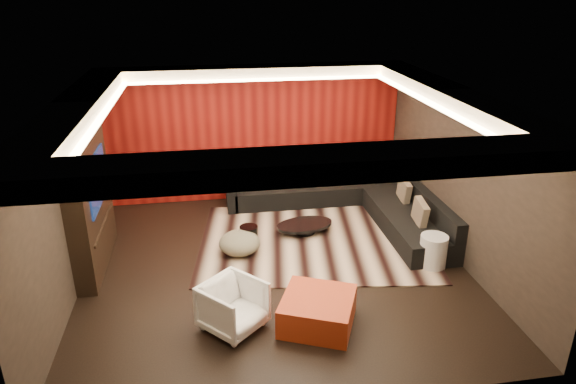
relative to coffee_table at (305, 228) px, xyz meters
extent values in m
cube|color=black|center=(-0.69, -1.10, -0.12)|extent=(6.00, 6.00, 0.02)
cube|color=silver|center=(-0.69, -1.10, 2.70)|extent=(6.00, 6.00, 0.02)
cube|color=black|center=(-0.69, 1.91, 1.29)|extent=(6.00, 0.02, 2.80)
cube|color=black|center=(-3.70, -1.10, 1.29)|extent=(0.02, 6.00, 2.80)
cube|color=black|center=(2.32, -1.10, 1.29)|extent=(0.02, 6.00, 2.80)
cube|color=#6B0C0A|center=(-0.69, 1.87, 1.29)|extent=(5.98, 0.05, 2.78)
cube|color=silver|center=(-0.69, 1.60, 2.58)|extent=(6.00, 0.60, 0.22)
cube|color=silver|center=(-0.69, -3.80, 2.58)|extent=(6.00, 0.60, 0.22)
cube|color=silver|center=(-3.39, -1.10, 2.58)|extent=(0.60, 4.80, 0.22)
cube|color=silver|center=(2.01, -1.10, 2.58)|extent=(0.60, 4.80, 0.22)
cube|color=#FFD899|center=(-0.69, 1.26, 2.49)|extent=(4.80, 0.08, 0.04)
cube|color=#FFD899|center=(-0.69, -3.46, 2.49)|extent=(4.80, 0.08, 0.04)
cube|color=#FFD899|center=(-3.05, -1.10, 2.49)|extent=(0.08, 4.80, 0.04)
cube|color=#FFD899|center=(1.67, -1.10, 2.49)|extent=(0.08, 4.80, 0.04)
cube|color=black|center=(-3.54, -0.50, 0.99)|extent=(0.30, 2.00, 2.20)
cube|color=black|center=(-3.38, -0.50, 1.34)|extent=(0.04, 1.30, 0.80)
cube|color=black|center=(-3.38, -0.50, 0.59)|extent=(0.04, 1.60, 0.04)
cube|color=#C7AD92|center=(0.11, -0.35, -0.10)|extent=(4.37, 3.51, 0.02)
cylinder|color=black|center=(0.00, 0.00, 0.00)|extent=(1.24, 1.24, 0.18)
cylinder|color=black|center=(-1.05, -0.35, 0.10)|extent=(0.38, 0.38, 0.37)
ellipsoid|color=beige|center=(-1.23, -0.58, 0.10)|extent=(0.75, 0.75, 0.38)
cylinder|color=silver|center=(1.81, -1.50, 0.16)|extent=(0.57, 0.57, 0.55)
cube|color=#9C3014|center=(-0.35, -2.67, 0.10)|extent=(1.22, 1.22, 0.41)
imported|color=white|center=(-1.46, -2.57, 0.23)|extent=(1.03, 1.03, 0.67)
cube|color=black|center=(0.56, 1.45, 0.09)|extent=(3.50, 0.90, 0.40)
cube|color=black|center=(0.56, 1.80, 0.47)|extent=(3.50, 0.20, 0.35)
cube|color=black|center=(1.86, -0.30, 0.09)|extent=(0.90, 2.60, 0.40)
cube|color=black|center=(2.21, -0.30, 0.47)|extent=(0.20, 2.60, 0.35)
cube|color=black|center=(-1.24, 1.45, 0.19)|extent=(0.20, 0.90, 0.60)
cube|color=beige|center=(1.68, 1.28, 0.51)|extent=(0.42, 0.20, 0.44)
cube|color=beige|center=(1.97, 0.26, 0.51)|extent=(0.12, 0.50, 0.50)
cube|color=beige|center=(-0.77, 1.58, 0.51)|extent=(0.42, 0.20, 0.44)
cube|color=beige|center=(0.37, 1.64, 0.51)|extent=(0.42, 0.20, 0.44)
cube|color=beige|center=(1.87, -0.76, 0.51)|extent=(0.12, 0.50, 0.50)
camera|label=1|loc=(-1.68, -8.27, 4.18)|focal=32.00mm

